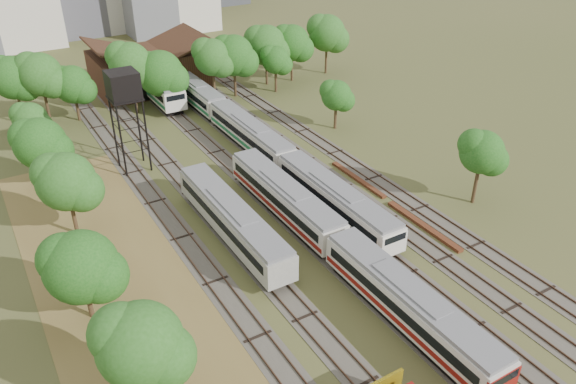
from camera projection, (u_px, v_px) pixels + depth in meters
ground at (415, 305)px, 43.04m from camera, size 240.00×240.00×0.00m
dry_grass_patch at (154, 326)px, 41.00m from camera, size 14.00×60.00×0.04m
tracks at (255, 174)px, 61.30m from camera, size 24.60×80.00×0.19m
railcar_red_set at (338, 245)px, 46.80m from camera, size 2.77×34.58×3.42m
railcar_green_set at (251, 135)px, 66.10m from camera, size 2.71×52.07×3.35m
railcar_rear at (156, 86)px, 80.25m from camera, size 3.08×16.08×3.82m
old_grey_coach at (232, 220)px, 49.92m from camera, size 2.81×18.00×3.47m
water_tower at (123, 88)px, 57.93m from camera, size 3.21×3.21×11.10m
rail_pile_near at (423, 225)px, 52.31m from camera, size 0.64×9.53×0.32m
rail_pile_far at (358, 179)px, 60.09m from camera, size 0.56×8.88×0.29m
maintenance_shed at (150, 69)px, 84.21m from camera, size 16.45×11.55×7.58m
tree_band_left at (60, 188)px, 48.17m from camera, size 7.01×65.31×8.99m
tree_band_far at (206, 57)px, 78.69m from camera, size 48.26×9.53×9.67m
tree_band_right at (356, 99)px, 67.48m from camera, size 5.27×42.10×7.72m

